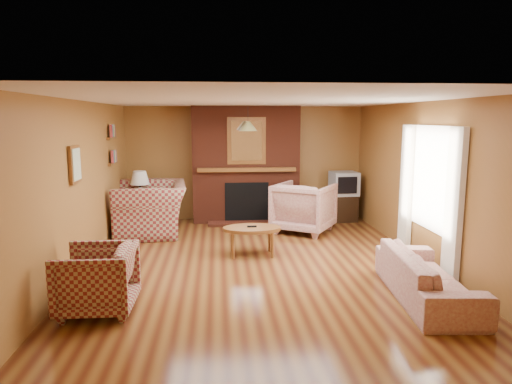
{
  "coord_description": "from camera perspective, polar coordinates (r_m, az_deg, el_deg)",
  "views": [
    {
      "loc": [
        -0.59,
        -6.48,
        2.15
      ],
      "look_at": [
        0.01,
        0.6,
        1.0
      ],
      "focal_mm": 32.0,
      "sensor_mm": 36.0,
      "label": 1
    }
  ],
  "objects": [
    {
      "name": "floor",
      "position": [
        6.85,
        0.34,
        -9.1
      ],
      "size": [
        6.5,
        6.5,
        0.0
      ],
      "primitive_type": "plane",
      "color": "#4B2110",
      "rests_on": "ground"
    },
    {
      "name": "ceiling",
      "position": [
        6.51,
        0.36,
        11.39
      ],
      "size": [
        6.5,
        6.5,
        0.0
      ],
      "primitive_type": "plane",
      "rotation": [
        3.14,
        0.0,
        0.0
      ],
      "color": "silver",
      "rests_on": "wall_back"
    },
    {
      "name": "wall_back",
      "position": [
        9.79,
        -1.37,
        3.63
      ],
      "size": [
        6.5,
        0.0,
        6.5
      ],
      "primitive_type": "plane",
      "rotation": [
        1.57,
        0.0,
        0.0
      ],
      "color": "brown",
      "rests_on": "floor"
    },
    {
      "name": "wall_front",
      "position": [
        3.42,
        5.31,
        -7.04
      ],
      "size": [
        6.5,
        0.0,
        6.5
      ],
      "primitive_type": "plane",
      "rotation": [
        -1.57,
        0.0,
        0.0
      ],
      "color": "brown",
      "rests_on": "floor"
    },
    {
      "name": "wall_left",
      "position": [
        6.82,
        -21.06,
        0.56
      ],
      "size": [
        0.0,
        6.5,
        6.5
      ],
      "primitive_type": "plane",
      "rotation": [
        1.57,
        0.0,
        1.57
      ],
      "color": "brown",
      "rests_on": "floor"
    },
    {
      "name": "wall_right",
      "position": [
        7.24,
        20.47,
        1.07
      ],
      "size": [
        0.0,
        6.5,
        6.5
      ],
      "primitive_type": "plane",
      "rotation": [
        1.57,
        0.0,
        -1.57
      ],
      "color": "brown",
      "rests_on": "floor"
    },
    {
      "name": "fireplace",
      "position": [
        9.53,
        -1.27,
        3.37
      ],
      "size": [
        2.2,
        0.82,
        2.4
      ],
      "color": "#552012",
      "rests_on": "floor"
    },
    {
      "name": "window_right",
      "position": [
        7.05,
        20.78,
        0.24
      ],
      "size": [
        0.1,
        1.85,
        2.0
      ],
      "color": "beige",
      "rests_on": "wall_right"
    },
    {
      "name": "bookshelf",
      "position": [
        8.59,
        -17.37,
        5.55
      ],
      "size": [
        0.09,
        0.55,
        0.71
      ],
      "color": "brown",
      "rests_on": "wall_left"
    },
    {
      "name": "botanical_print",
      "position": [
        6.48,
        -21.69,
        3.23
      ],
      "size": [
        0.05,
        0.4,
        0.5
      ],
      "color": "brown",
      "rests_on": "wall_left"
    },
    {
      "name": "pendant_light",
      "position": [
        8.8,
        -1.01,
        8.22
      ],
      "size": [
        0.36,
        0.36,
        0.48
      ],
      "color": "black",
      "rests_on": "ceiling"
    },
    {
      "name": "plaid_loveseat",
      "position": [
        8.79,
        -13.0,
        -1.99
      ],
      "size": [
        1.43,
        1.6,
        0.96
      ],
      "primitive_type": "imported",
      "rotation": [
        0.0,
        0.0,
        -1.47
      ],
      "color": "maroon",
      "rests_on": "floor"
    },
    {
      "name": "plaid_armchair",
      "position": [
        5.47,
        -19.29,
        -10.29
      ],
      "size": [
        0.83,
        0.8,
        0.75
      ],
      "primitive_type": "imported",
      "rotation": [
        0.0,
        0.0,
        -1.57
      ],
      "color": "maroon",
      "rests_on": "floor"
    },
    {
      "name": "floral_sofa",
      "position": [
        5.93,
        20.59,
        -9.82
      ],
      "size": [
        0.92,
        1.98,
        0.56
      ],
      "primitive_type": "imported",
      "rotation": [
        0.0,
        0.0,
        1.48
      ],
      "color": "#C0AF95",
      "rests_on": "floor"
    },
    {
      "name": "floral_armchair",
      "position": [
        8.74,
        6.0,
        -1.92
      ],
      "size": [
        1.41,
        1.42,
        0.94
      ],
      "primitive_type": "imported",
      "rotation": [
        0.0,
        0.0,
        2.57
      ],
      "color": "#C0AF95",
      "rests_on": "floor"
    },
    {
      "name": "coffee_table",
      "position": [
        7.22,
        -0.52,
        -4.83
      ],
      "size": [
        0.92,
        0.57,
        0.48
      ],
      "color": "brown",
      "rests_on": "floor"
    },
    {
      "name": "side_table",
      "position": [
        9.25,
        -14.15,
        -2.84
      ],
      "size": [
        0.41,
        0.41,
        0.53
      ],
      "primitive_type": "cube",
      "rotation": [
        0.0,
        0.0,
        -0.03
      ],
      "color": "brown",
      "rests_on": "floor"
    },
    {
      "name": "table_lamp",
      "position": [
        9.14,
        -14.3,
        0.87
      ],
      "size": [
        0.37,
        0.37,
        0.61
      ],
      "color": "white",
      "rests_on": "side_table"
    },
    {
      "name": "tv_stand",
      "position": [
        9.83,
        10.84,
        -1.95
      ],
      "size": [
        0.54,
        0.49,
        0.55
      ],
      "primitive_type": "cube",
      "rotation": [
        0.0,
        0.0,
        0.07
      ],
      "color": "black",
      "rests_on": "floor"
    },
    {
      "name": "crt_tv",
      "position": [
        9.73,
        10.94,
        1.05
      ],
      "size": [
        0.56,
        0.56,
        0.49
      ],
      "color": "#9EA0A5",
      "rests_on": "tv_stand"
    }
  ]
}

